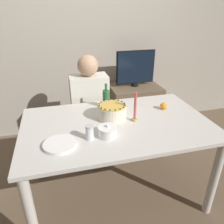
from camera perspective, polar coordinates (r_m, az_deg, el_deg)
The scene contains 13 objects.
ground_plane at distance 2.29m, azimuth 1.15°, elevation -20.02°, with size 12.00×12.00×0.00m, color brown.
wall_behind at distance 2.98m, azimuth -6.35°, elevation 19.20°, with size 8.00×0.05×2.60m.
dining_table at distance 1.87m, azimuth 1.33°, elevation -5.78°, with size 1.55×0.95×0.78m.
cake at distance 1.86m, azimuth 0.00°, elevation 0.11°, with size 0.25×0.25×0.13m.
sugar_bowl at distance 1.61m, azimuth -1.16°, elevation -5.13°, with size 0.14×0.14×0.10m.
sugar_shaker at distance 1.58m, azimuth -5.87°, elevation -5.30°, with size 0.06×0.06×0.11m.
plate_stack at distance 1.57m, azimuth -13.46°, elevation -8.23°, with size 0.23×0.23×0.02m.
candle at distance 1.81m, azimuth 6.03°, elevation 0.55°, with size 0.05×0.05×0.25m.
bottle at distance 2.05m, azimuth -1.53°, elevation 3.56°, with size 0.07×0.07×0.23m.
orange_fruit_0 at distance 2.09m, azimuth 13.30°, elevation 1.56°, with size 0.06×0.06×0.06m.
person_man_blue_shirt at distance 2.49m, azimuth -5.72°, elevation -0.86°, with size 0.40×0.34×1.21m.
side_cabinet at distance 3.09m, azimuth 5.66°, elevation 0.88°, with size 0.66×0.53×0.68m.
tv_monitor at distance 2.90m, azimuth 6.16°, elevation 11.35°, with size 0.51×0.10×0.47m.
Camera 1 is at (-0.44, -1.52, 1.66)m, focal length 35.00 mm.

